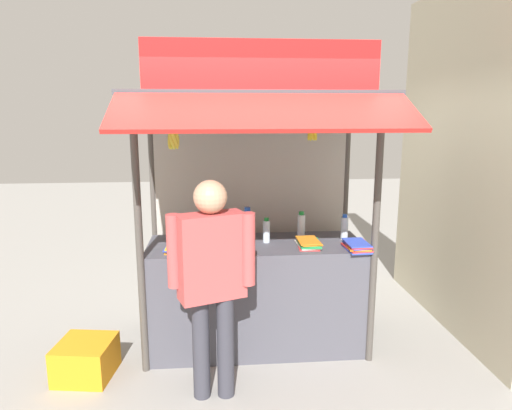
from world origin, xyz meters
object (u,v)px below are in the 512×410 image
water_bottle_left (266,231)px  magazine_stack_front_right (241,250)px  magazine_stack_center (309,243)px  plastic_crate (86,359)px  magazine_stack_mid_right (178,248)px  banana_bunch_leftmost (313,130)px  vendor_person (212,271)px  water_bottle_rear_center (248,231)px  magazine_stack_back_left (357,246)px  banana_bunch_inner_right (174,139)px  water_bottle_right (344,228)px  water_bottle_front_left (301,226)px  water_bottle_far_right (247,224)px

water_bottle_left → magazine_stack_front_right: size_ratio=0.90×
magazine_stack_center → plastic_crate: bearing=-171.6°
magazine_stack_front_right → plastic_crate: magazine_stack_front_right is taller
magazine_stack_mid_right → banana_bunch_leftmost: size_ratio=1.04×
water_bottle_left → vendor_person: (-0.48, -0.79, -0.08)m
water_bottle_rear_center → magazine_stack_center: 0.54m
magazine_stack_back_left → banana_bunch_inner_right: banana_bunch_inner_right is taller
water_bottle_right → magazine_stack_center: size_ratio=0.78×
magazine_stack_center → magazine_stack_back_left: bearing=-16.9°
water_bottle_left → water_bottle_rear_center: size_ratio=0.95×
water_bottle_left → magazine_stack_front_right: water_bottle_left is taller
water_bottle_front_left → banana_bunch_inner_right: (-1.08, -0.60, 0.84)m
water_bottle_rear_center → banana_bunch_inner_right: 1.13m
magazine_stack_back_left → magazine_stack_mid_right: bearing=175.8°
water_bottle_left → banana_bunch_inner_right: bearing=-146.5°
water_bottle_right → banana_bunch_leftmost: bearing=-129.4°
water_bottle_left → magazine_stack_center: water_bottle_left is taller
vendor_person → water_bottle_right: bearing=14.3°
banana_bunch_inner_right → magazine_stack_back_left: bearing=8.0°
water_bottle_rear_center → magazine_stack_back_left: water_bottle_rear_center is taller
water_bottle_rear_center → magazine_stack_front_right: water_bottle_rear_center is taller
water_bottle_right → water_bottle_far_right: bearing=174.1°
water_bottle_rear_center → magazine_stack_center: water_bottle_rear_center is taller
magazine_stack_center → vendor_person: 1.04m
water_bottle_rear_center → magazine_stack_center: bearing=-15.9°
water_bottle_far_right → magazine_stack_back_left: 1.00m
magazine_stack_back_left → vendor_person: size_ratio=0.19×
magazine_stack_center → banana_bunch_leftmost: bearing=-100.2°
vendor_person → magazine_stack_mid_right: bearing=94.9°
water_bottle_far_right → magazine_stack_back_left: size_ratio=0.96×
water_bottle_far_right → magazine_stack_front_right: water_bottle_far_right is taller
magazine_stack_back_left → vendor_person: bearing=-157.6°
magazine_stack_back_left → magazine_stack_mid_right: 1.52m
water_bottle_front_left → water_bottle_far_right: 0.50m
magazine_stack_front_right → plastic_crate: (-1.28, -0.13, -0.85)m
water_bottle_right → magazine_stack_mid_right: bearing=-172.3°
magazine_stack_mid_right → vendor_person: 0.68m
water_bottle_far_right → plastic_crate: water_bottle_far_right is taller
water_bottle_left → banana_bunch_inner_right: banana_bunch_inner_right is taller
water_bottle_left → magazine_stack_center: 0.39m
banana_bunch_leftmost → plastic_crate: (-1.81, 0.05, -1.84)m
water_bottle_front_left → banana_bunch_inner_right: bearing=-150.9°
water_bottle_far_right → plastic_crate: 1.76m
magazine_stack_center → magazine_stack_back_left: size_ratio=0.97×
water_bottle_left → water_bottle_right: 0.72m
water_bottle_right → magazine_stack_front_right: 1.03m
magazine_stack_mid_right → vendor_person: size_ratio=0.15×
water_bottle_right → banana_bunch_inner_right: 1.77m
water_bottle_front_left → banana_bunch_leftmost: size_ratio=1.04×
water_bottle_far_right → banana_bunch_leftmost: bearing=-53.5°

